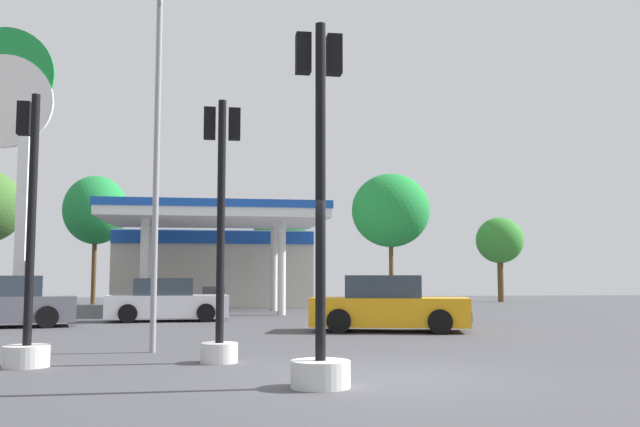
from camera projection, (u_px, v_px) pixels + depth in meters
ground_plane at (380, 377)px, 10.33m from camera, size 90.00×90.00×0.00m
gas_station at (214, 263)px, 34.77m from camera, size 9.36×13.36×4.40m
station_pole_sign at (3, 131)px, 28.35m from camera, size 3.83×0.56×11.66m
car_0 at (167, 302)px, 23.74m from camera, size 4.13×2.04×1.45m
car_1 at (1, 304)px, 20.77m from camera, size 4.52×2.64×1.52m
car_2 at (389, 306)px, 19.20m from camera, size 4.56×2.82×1.52m
traffic_signal_0 at (220, 259)px, 12.27m from camera, size 0.65×0.68×4.60m
traffic_signal_1 at (28, 293)px, 11.60m from camera, size 0.75×0.75×4.55m
traffic_signal_2 at (320, 272)px, 9.50m from camera, size 0.80×0.80×4.98m
tree_1 at (96, 210)px, 39.23m from camera, size 3.54×3.54×7.15m
tree_2 at (280, 225)px, 40.64m from camera, size 3.06×3.06×5.96m
tree_3 at (391, 210)px, 43.15m from camera, size 4.79×4.79×7.85m
tree_4 at (500, 241)px, 43.23m from camera, size 2.89×2.89×5.18m
corner_streetlamp at (156, 135)px, 13.93m from camera, size 0.24×1.48×7.14m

